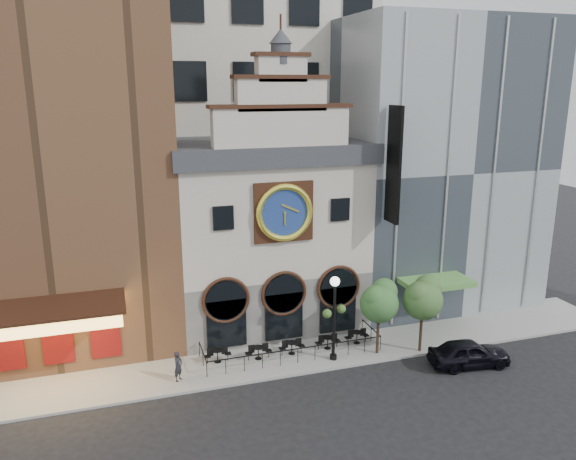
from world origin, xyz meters
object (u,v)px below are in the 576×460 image
(car_right, at_px, (469,353))
(tree_left, at_px, (423,297))
(tree_right, at_px, (380,300))
(bistro_0, at_px, (218,355))
(pedestrian, at_px, (178,366))
(bistro_2, at_px, (292,347))
(bistro_4, at_px, (357,336))
(lamppost, at_px, (334,309))
(bistro_1, at_px, (258,352))
(bistro_3, at_px, (328,342))

(car_right, height_order, tree_left, tree_left)
(tree_left, relative_size, tree_right, 1.03)
(bistro_0, relative_size, pedestrian, 0.93)
(bistro_0, xyz_separation_m, bistro_2, (4.42, -0.34, 0.00))
(tree_right, bearing_deg, bistro_4, 113.79)
(bistro_0, xyz_separation_m, car_right, (13.83, -4.57, 0.18))
(lamppost, bearing_deg, bistro_1, 141.90)
(bistro_0, bearing_deg, tree_right, -10.42)
(bistro_1, bearing_deg, car_right, -20.23)
(bistro_0, bearing_deg, car_right, -18.30)
(bistro_1, height_order, bistro_3, same)
(bistro_3, xyz_separation_m, bistro_4, (2.01, 0.14, 0.00))
(bistro_3, relative_size, tree_left, 0.33)
(tree_left, bearing_deg, bistro_1, 168.68)
(tree_left, xyz_separation_m, tree_right, (-2.58, 0.55, -0.11))
(car_right, xyz_separation_m, tree_right, (-4.41, 2.84, 2.71))
(pedestrian, bearing_deg, bistro_1, -36.82)
(bistro_0, distance_m, lamppost, 7.30)
(lamppost, bearing_deg, tree_right, -20.59)
(bistro_1, height_order, bistro_2, same)
(lamppost, relative_size, tree_left, 1.09)
(car_right, relative_size, pedestrian, 2.75)
(bistro_4, height_order, pedestrian, pedestrian)
(bistro_2, bearing_deg, car_right, -24.22)
(pedestrian, height_order, tree_right, tree_right)
(bistro_2, xyz_separation_m, bistro_3, (2.31, -0.00, 0.00))
(bistro_2, xyz_separation_m, tree_left, (7.58, -1.94, 3.00))
(car_right, xyz_separation_m, tree_left, (-1.83, 2.29, 2.82))
(lamppost, height_order, tree_left, lamppost)
(bistro_3, relative_size, lamppost, 0.31)
(bistro_1, xyz_separation_m, lamppost, (4.19, -1.36, 2.71))
(bistro_0, distance_m, pedestrian, 2.82)
(bistro_2, relative_size, pedestrian, 0.93)
(pedestrian, relative_size, lamppost, 0.33)
(bistro_0, xyz_separation_m, tree_left, (12.00, -2.28, 3.00))
(bistro_3, xyz_separation_m, car_right, (7.09, -4.23, 0.18))
(bistro_3, relative_size, pedestrian, 0.93)
(bistro_1, relative_size, bistro_3, 1.00)
(bistro_4, xyz_separation_m, tree_right, (0.67, -1.52, 2.89))
(bistro_0, distance_m, bistro_3, 6.74)
(bistro_3, distance_m, pedestrian, 9.22)
(bistro_4, height_order, lamppost, lamppost)
(bistro_0, relative_size, car_right, 0.34)
(car_right, height_order, lamppost, lamppost)
(bistro_1, bearing_deg, bistro_3, 0.04)
(bistro_3, bearing_deg, bistro_2, 179.96)
(bistro_1, relative_size, tree_left, 0.33)
(bistro_2, bearing_deg, bistro_0, 175.55)
(bistro_0, bearing_deg, tree_left, -10.75)
(bistro_0, bearing_deg, bistro_1, -8.42)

